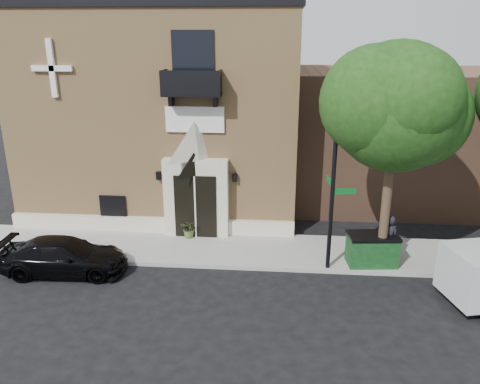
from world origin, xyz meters
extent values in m
plane|color=black|center=(0.00, 0.00, 0.00)|extent=(120.00, 120.00, 0.00)
cube|color=gray|center=(1.00, 1.50, 0.07)|extent=(42.00, 3.00, 0.15)
cube|color=tan|center=(-3.00, 8.00, 4.50)|extent=(12.00, 10.00, 9.00)
cube|color=black|center=(-3.00, 8.00, 9.15)|extent=(12.20, 10.20, 0.30)
cube|color=beige|center=(-3.00, 2.88, 0.45)|extent=(12.00, 0.30, 0.60)
cube|color=beige|center=(-1.00, 2.75, 1.75)|extent=(2.60, 0.55, 3.20)
pyramid|color=beige|center=(-1.00, 2.75, 4.10)|extent=(2.60, 0.55, 1.50)
cube|color=black|center=(-1.00, 2.46, 1.45)|extent=(1.70, 0.06, 2.60)
cube|color=beige|center=(-1.00, 2.42, 1.45)|extent=(0.06, 0.04, 2.60)
cube|color=white|center=(-1.00, 2.94, 4.90)|extent=(2.30, 0.10, 1.00)
cube|color=black|center=(-1.00, 2.55, 5.90)|extent=(2.20, 0.90, 0.10)
cube|color=black|center=(-1.00, 2.12, 6.35)|extent=(2.20, 0.06, 0.90)
cube|color=black|center=(-2.05, 2.55, 6.35)|extent=(0.06, 0.90, 0.90)
cube|color=black|center=(0.05, 2.55, 6.35)|extent=(0.06, 0.90, 0.90)
cube|color=black|center=(-1.00, 2.97, 7.10)|extent=(1.60, 0.08, 2.20)
cube|color=white|center=(-6.50, 2.92, 6.80)|extent=(0.22, 0.14, 2.20)
cube|color=white|center=(-6.50, 2.92, 6.80)|extent=(1.60, 0.14, 0.22)
cube|color=black|center=(-4.60, 2.95, 1.15)|extent=(1.10, 0.10, 1.00)
cube|color=#FD4F1C|center=(-4.60, 2.98, 1.15)|extent=(0.85, 0.06, 0.75)
cube|color=black|center=(-2.55, 2.88, 2.60)|extent=(0.18, 0.18, 0.32)
cube|color=black|center=(0.55, 2.88, 2.60)|extent=(0.18, 0.18, 0.32)
cube|color=brown|center=(12.00, 9.00, 3.20)|extent=(18.00, 8.00, 6.40)
cylinder|color=#38281C|center=(6.00, 0.45, 2.25)|extent=(0.32, 0.32, 4.20)
sphere|color=#16390F|center=(6.00, 0.45, 5.82)|extent=(4.20, 4.20, 4.20)
sphere|color=#16390F|center=(6.80, 0.75, 5.52)|extent=(3.36, 3.36, 3.36)
sphere|color=#16390F|center=(5.30, 0.25, 6.02)|extent=(3.57, 3.57, 3.57)
sphere|color=#16390F|center=(6.20, -0.25, 6.22)|extent=(3.15, 3.15, 3.15)
imported|color=black|center=(-5.13, -0.68, 0.63)|extent=(4.45, 2.01, 1.27)
cylinder|color=black|center=(8.20, -0.88, 0.35)|extent=(0.73, 0.39, 0.70)
cylinder|color=black|center=(4.12, 0.20, 2.91)|extent=(0.15, 0.15, 5.53)
cube|color=#08591E|center=(4.54, 0.26, 3.01)|extent=(0.78, 0.15, 0.20)
cube|color=#08591E|center=(4.07, 0.61, 3.24)|extent=(0.15, 0.78, 0.20)
cylinder|color=#AC0904|center=(5.34, 0.50, 0.19)|extent=(0.32, 0.32, 0.07)
cylinder|color=#AC0904|center=(5.34, 0.50, 0.47)|extent=(0.23, 0.23, 0.49)
sphere|color=#AC0904|center=(5.34, 0.50, 0.74)|extent=(0.23, 0.23, 0.23)
cylinder|color=#AC0904|center=(5.34, 0.50, 0.51)|extent=(0.40, 0.11, 0.11)
cube|color=#0E3413|center=(5.71, 0.61, 0.67)|extent=(1.79, 1.11, 1.04)
cube|color=black|center=(5.71, 0.61, 1.24)|extent=(1.85, 1.17, 0.11)
imported|color=#4F6130|center=(-1.25, 2.37, 0.54)|extent=(0.82, 0.76, 0.77)
imported|color=black|center=(6.26, 0.69, 1.08)|extent=(0.70, 0.47, 1.86)
camera|label=1|loc=(2.27, -14.95, 8.01)|focal=35.00mm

